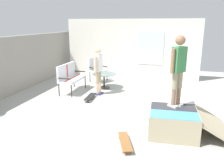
# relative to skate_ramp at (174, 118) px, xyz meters

# --- Properties ---
(ground_plane) EXTENTS (12.00, 12.00, 0.10)m
(ground_plane) POSITION_rel_skate_ramp_xyz_m (1.20, 1.56, -0.33)
(ground_plane) COLOR #A8A8A3
(back_wall_cinderblock) EXTENTS (9.00, 0.20, 1.99)m
(back_wall_cinderblock) POSITION_rel_skate_ramp_xyz_m (1.20, 5.56, 0.71)
(back_wall_cinderblock) COLOR gray
(back_wall_cinderblock) RESTS_ON ground_plane
(house_facade) EXTENTS (0.23, 6.00, 2.60)m
(house_facade) POSITION_rel_skate_ramp_xyz_m (4.99, 2.04, 1.02)
(house_facade) COLOR white
(house_facade) RESTS_ON ground_plane
(skate_ramp) EXTENTS (1.58, 1.89, 0.57)m
(skate_ramp) POSITION_rel_skate_ramp_xyz_m (0.00, 0.00, 0.00)
(skate_ramp) COLOR tan
(skate_ramp) RESTS_ON ground_plane
(patio_bench) EXTENTS (1.25, 0.56, 1.02)m
(patio_bench) POSITION_rel_skate_ramp_xyz_m (2.06, 3.69, 0.33)
(patio_bench) COLOR #2D2823
(patio_bench) RESTS_ON ground_plane
(patio_chair_near_house) EXTENTS (0.81, 0.78, 1.02)m
(patio_chair_near_house) POSITION_rel_skate_ramp_xyz_m (3.70, 3.25, 0.33)
(patio_chair_near_house) COLOR #2D2823
(patio_chair_near_house) RESTS_ON ground_plane
(patio_table) EXTENTS (0.90, 0.90, 0.57)m
(patio_table) POSITION_rel_skate_ramp_xyz_m (2.84, 2.64, 0.12)
(patio_table) COLOR #2D2823
(patio_table) RESTS_ON ground_plane
(person_watching) EXTENTS (0.48, 0.27, 1.65)m
(person_watching) POSITION_rel_skate_ramp_xyz_m (2.06, 2.59, 0.67)
(person_watching) COLOR navy
(person_watching) RESTS_ON ground_plane
(person_skater) EXTENTS (0.39, 0.36, 1.62)m
(person_skater) POSITION_rel_skate_ramp_xyz_m (0.04, -0.01, 1.22)
(person_skater) COLOR silver
(person_skater) RESTS_ON skate_ramp
(skateboard_by_bench) EXTENTS (0.81, 0.26, 0.10)m
(skateboard_by_bench) POSITION_rel_skate_ramp_xyz_m (1.46, 2.68, -0.20)
(skateboard_by_bench) COLOR black
(skateboard_by_bench) RESTS_ON ground_plane
(skateboard_spare) EXTENTS (0.82, 0.48, 0.10)m
(skateboard_spare) POSITION_rel_skate_ramp_xyz_m (-1.03, 0.93, -0.20)
(skateboard_spare) COLOR brown
(skateboard_spare) RESTS_ON ground_plane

